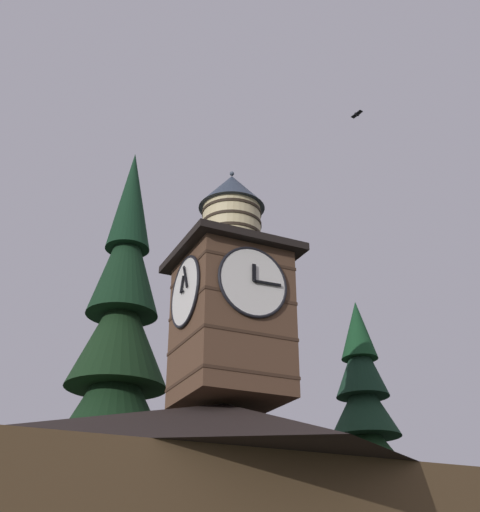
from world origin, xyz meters
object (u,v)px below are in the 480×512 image
pine_tree_aside (369,468)px  flying_bird_high (357,114)px  pine_tree_behind (115,397)px  moon (215,480)px  clock_tower (231,297)px  building_main (223,511)px

pine_tree_aside → flying_bird_high: flying_bird_high is taller
pine_tree_aside → flying_bird_high: 14.59m
pine_tree_behind → moon: (-20.25, -36.87, 2.51)m
clock_tower → moon: bearing=-112.9°
clock_tower → pine_tree_behind: size_ratio=0.43×
building_main → pine_tree_aside: 10.99m
pine_tree_behind → moon: bearing=-118.8°
clock_tower → moon: clock_tower is taller
pine_tree_aside → flying_bird_high: size_ratio=24.02×
clock_tower → pine_tree_behind: pine_tree_behind is taller
pine_tree_behind → pine_tree_aside: 10.99m
flying_bird_high → clock_tower: bearing=-11.3°
clock_tower → pine_tree_behind: (1.70, -7.05, -1.86)m
flying_bird_high → pine_tree_behind: bearing=-50.3°
building_main → moon: 48.18m
pine_tree_aside → building_main: bearing=31.3°
moon → pine_tree_aside: bearing=76.0°
building_main → flying_bird_high: flying_bird_high is taller
pine_tree_behind → pine_tree_aside: bearing=172.6°
pine_tree_behind → pine_tree_aside: (-10.69, 1.39, -2.16)m
clock_tower → flying_bird_high: bearing=168.7°
building_main → clock_tower: clock_tower is taller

